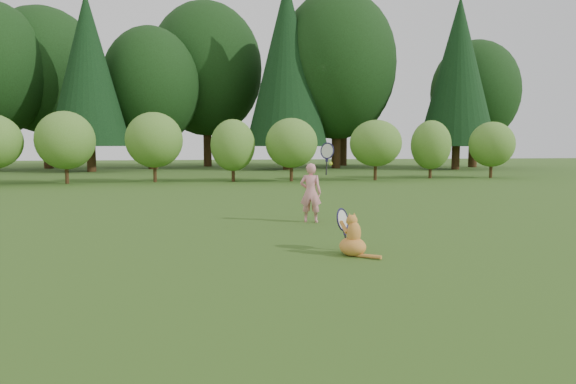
{
  "coord_description": "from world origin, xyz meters",
  "views": [
    {
      "loc": [
        -1.23,
        -6.74,
        1.41
      ],
      "look_at": [
        0.2,
        0.8,
        0.7
      ],
      "focal_mm": 30.0,
      "sensor_mm": 36.0,
      "label": 1
    }
  ],
  "objects": [
    {
      "name": "ground",
      "position": [
        0.0,
        0.0,
        0.0
      ],
      "size": [
        100.0,
        100.0,
        0.0
      ],
      "primitive_type": "plane",
      "color": "#2D4A14",
      "rests_on": "ground"
    },
    {
      "name": "shrub_row",
      "position": [
        0.0,
        13.0,
        1.4
      ],
      "size": [
        28.0,
        3.0,
        2.8
      ],
      "primitive_type": null,
      "color": "#4C7B26",
      "rests_on": "ground"
    },
    {
      "name": "woodland_backdrop",
      "position": [
        0.0,
        23.0,
        7.5
      ],
      "size": [
        48.0,
        10.0,
        15.0
      ],
      "primitive_type": null,
      "color": "black",
      "rests_on": "ground"
    },
    {
      "name": "child",
      "position": [
        0.89,
        2.06,
        0.59
      ],
      "size": [
        0.66,
        0.45,
        1.68
      ],
      "rotation": [
        0.0,
        0.0,
        2.77
      ],
      "color": "pink",
      "rests_on": "ground"
    },
    {
      "name": "cat",
      "position": [
        0.76,
        -0.78,
        0.29
      ],
      "size": [
        0.54,
        0.82,
        0.76
      ],
      "rotation": [
        0.0,
        0.0,
        0.36
      ],
      "color": "#C37C25",
      "rests_on": "ground"
    },
    {
      "name": "tennis_ball",
      "position": [
        0.93,
        0.88,
        1.15
      ],
      "size": [
        0.06,
        0.06,
        0.06
      ],
      "color": "#BECC18",
      "rests_on": "ground"
    }
  ]
}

